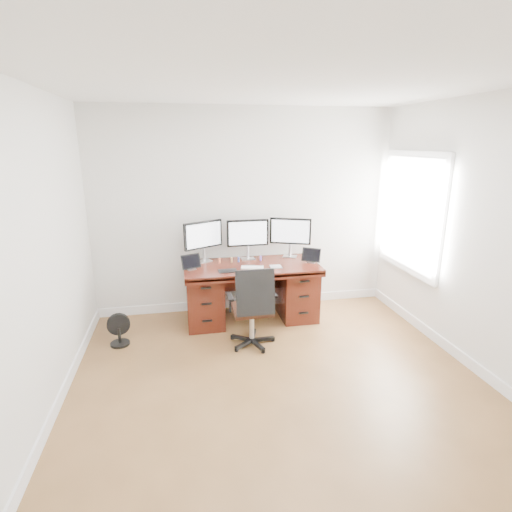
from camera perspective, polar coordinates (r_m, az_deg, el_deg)
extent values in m
plane|color=brown|center=(3.82, 4.58, -20.20)|extent=(4.50, 4.50, 0.00)
cube|color=silver|center=(5.36, -1.54, 6.29)|extent=(4.00, 0.10, 2.70)
cube|color=silver|center=(4.22, 32.23, 1.15)|extent=(0.10, 4.50, 2.70)
cube|color=white|center=(5.35, 21.28, 5.75)|extent=(0.04, 1.30, 1.50)
cube|color=white|center=(5.34, 21.10, 5.75)|extent=(0.01, 1.15, 1.35)
cube|color=#43160D|center=(5.07, -0.65, -1.53)|extent=(1.70, 0.80, 0.05)
cube|color=#43160D|center=(5.16, -7.35, -5.78)|extent=(0.45, 0.70, 0.70)
cube|color=#43160D|center=(5.36, 5.70, -4.88)|extent=(0.45, 0.70, 0.70)
cube|color=black|center=(5.42, -1.21, -2.86)|extent=(0.74, 0.03, 0.40)
cylinder|color=black|center=(4.72, -0.60, -11.99)|extent=(0.52, 0.52, 0.07)
cylinder|color=silver|center=(4.63, -0.61, -9.61)|extent=(0.05, 0.05, 0.36)
cube|color=#34190F|center=(4.55, -0.61, -7.55)|extent=(0.44, 0.43, 0.06)
cube|color=black|center=(4.27, -0.08, -5.25)|extent=(0.42, 0.05, 0.50)
cube|color=black|center=(4.45, -3.72, -5.88)|extent=(0.06, 0.22, 0.03)
cube|color=black|center=(4.54, 2.42, -5.40)|extent=(0.06, 0.22, 0.03)
cylinder|color=black|center=(4.96, -18.83, -11.75)|extent=(0.22, 0.22, 0.03)
cylinder|color=black|center=(4.92, -18.94, -10.66)|extent=(0.04, 0.04, 0.18)
cylinder|color=black|center=(4.86, -19.08, -9.29)|extent=(0.26, 0.09, 0.26)
cube|color=silver|center=(5.26, -7.41, -0.70)|extent=(0.22, 0.21, 0.01)
cylinder|color=silver|center=(5.23, -7.45, 0.19)|extent=(0.04, 0.04, 0.18)
cube|color=black|center=(5.17, -7.55, 3.02)|extent=(0.50, 0.29, 0.35)
cube|color=white|center=(5.15, -7.44, 2.98)|extent=(0.44, 0.24, 0.30)
cube|color=silver|center=(5.32, -1.17, -0.36)|extent=(0.18, 0.14, 0.01)
cylinder|color=silver|center=(5.30, -1.18, 0.52)|extent=(0.04, 0.04, 0.18)
cube|color=black|center=(5.23, -1.19, 3.32)|extent=(0.55, 0.04, 0.35)
cube|color=white|center=(5.21, -1.15, 3.27)|extent=(0.50, 0.01, 0.30)
cube|color=silver|center=(5.44, 4.85, -0.03)|extent=(0.22, 0.20, 0.01)
cylinder|color=silver|center=(5.42, 4.87, 0.83)|extent=(0.04, 0.04, 0.18)
cube|color=black|center=(5.36, 4.94, 3.57)|extent=(0.52, 0.24, 0.35)
cube|color=white|center=(5.34, 4.91, 3.52)|extent=(0.46, 0.19, 0.30)
cube|color=silver|center=(4.94, -9.22, -1.84)|extent=(0.12, 0.11, 0.01)
cube|color=black|center=(4.92, -9.26, -0.80)|extent=(0.25, 0.15, 0.17)
cube|color=silver|center=(5.21, 7.89, -0.86)|extent=(0.13, 0.12, 0.01)
cube|color=black|center=(5.18, 7.93, 0.13)|extent=(0.24, 0.18, 0.17)
cube|color=white|center=(4.93, -0.52, -1.65)|extent=(0.30, 0.18, 0.01)
cube|color=#B9BCC0|center=(4.98, 2.83, -1.52)|extent=(0.14, 0.14, 0.01)
cube|color=black|center=(4.83, -4.05, -2.12)|extent=(0.23, 0.15, 0.01)
cube|color=black|center=(5.01, -0.85, -1.42)|extent=(0.14, 0.08, 0.01)
cylinder|color=#FE7C4C|center=(5.15, -5.21, -0.76)|extent=(0.02, 0.02, 0.05)
sphere|color=#FE7C4C|center=(5.14, -5.22, -0.40)|extent=(0.03, 0.03, 0.03)
cylinder|color=tan|center=(5.17, -3.49, -0.67)|extent=(0.02, 0.02, 0.05)
sphere|color=tan|center=(5.16, -3.50, -0.31)|extent=(0.03, 0.03, 0.03)
cylinder|color=#6D7FF1|center=(5.18, -2.49, -0.61)|extent=(0.02, 0.02, 0.05)
sphere|color=#6D7FF1|center=(5.17, -2.50, -0.25)|extent=(0.03, 0.03, 0.03)
cylinder|color=#8356DB|center=(5.23, 0.67, -0.44)|extent=(0.02, 0.02, 0.05)
sphere|color=#8356DB|center=(5.22, 0.67, -0.08)|extent=(0.03, 0.03, 0.03)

